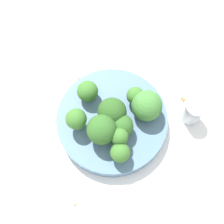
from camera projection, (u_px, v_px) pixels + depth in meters
ground_plane at (112, 124)px, 0.65m from camera, size 3.00×3.00×0.00m
bowl at (112, 121)px, 0.63m from camera, size 0.22×0.22×0.03m
broccoli_floret_0 at (112, 111)px, 0.59m from camera, size 0.06×0.06×0.06m
broccoli_floret_1 at (102, 130)px, 0.57m from camera, size 0.06×0.06×0.07m
broccoli_floret_2 at (122, 126)px, 0.58m from camera, size 0.05×0.05×0.05m
broccoli_floret_3 at (120, 153)px, 0.57m from camera, size 0.04×0.04×0.05m
broccoli_floret_4 at (119, 137)px, 0.57m from camera, size 0.03×0.03×0.05m
broccoli_floret_5 at (147, 106)px, 0.59m from camera, size 0.06×0.06×0.06m
broccoli_floret_6 at (88, 92)px, 0.61m from camera, size 0.04×0.04×0.05m
broccoli_floret_7 at (76, 120)px, 0.58m from camera, size 0.04×0.04×0.06m
broccoli_floret_8 at (135, 96)px, 0.61m from camera, size 0.03×0.03×0.04m
pepper_shaker at (193, 112)px, 0.62m from camera, size 0.04×0.04×0.06m
almond_crumb_0 at (77, 77)px, 0.68m from camera, size 0.01×0.01×0.01m
almond_crumb_1 at (75, 205)px, 0.59m from camera, size 0.01×0.01×0.01m
almond_crumb_2 at (183, 98)px, 0.66m from camera, size 0.01×0.01×0.01m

